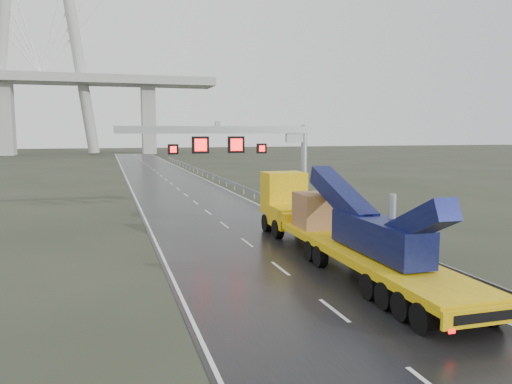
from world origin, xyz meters
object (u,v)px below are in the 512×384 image
object	(u,v)px
heavy_haul_truck	(328,221)
exit_sign_pair	(333,195)
striped_barrier	(286,205)
sign_gantry	(245,146)

from	to	relation	value
heavy_haul_truck	exit_sign_pair	world-z (taller)	heavy_haul_truck
heavy_haul_truck	striped_barrier	distance (m)	14.47
sign_gantry	heavy_haul_truck	size ratio (longest dim) A/B	0.73
heavy_haul_truck	striped_barrier	size ratio (longest dim) A/B	16.98
sign_gantry	exit_sign_pair	xyz separation A→B (m)	(6.90, -0.99, -3.91)
sign_gantry	striped_barrier	distance (m)	6.77
sign_gantry	heavy_haul_truck	bearing A→B (deg)	-84.05
sign_gantry	striped_barrier	xyz separation A→B (m)	(4.09, 2.01, -5.01)
heavy_haul_truck	exit_sign_pair	bearing A→B (deg)	63.99
sign_gantry	exit_sign_pair	distance (m)	7.99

